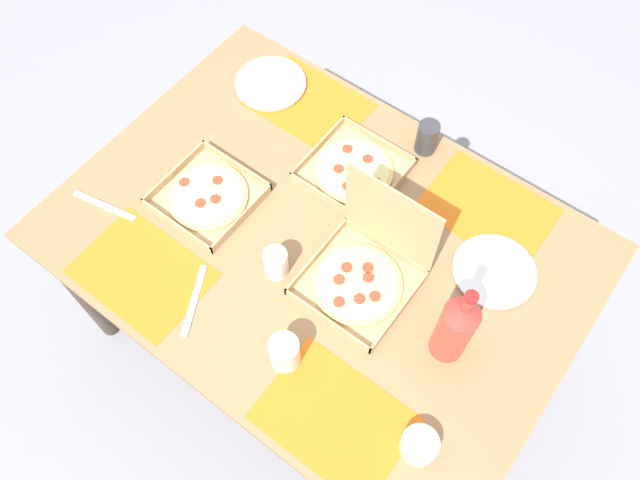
# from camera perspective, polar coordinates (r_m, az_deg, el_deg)

# --- Properties ---
(ground_plane) EXTENTS (6.00, 6.00, 0.00)m
(ground_plane) POSITION_cam_1_polar(r_m,az_deg,el_deg) (2.47, 0.00, -8.54)
(ground_plane) COLOR gray
(dining_table) EXTENTS (1.46, 1.05, 0.76)m
(dining_table) POSITION_cam_1_polar(r_m,az_deg,el_deg) (1.87, 0.00, -1.55)
(dining_table) COLOR #3F3328
(dining_table) RESTS_ON ground_plane
(placemat_near_left) EXTENTS (0.36, 0.26, 0.00)m
(placemat_near_left) POSITION_cam_1_polar(r_m,az_deg,el_deg) (1.80, -15.80, -2.88)
(placemat_near_left) COLOR orange
(placemat_near_left) RESTS_ON dining_table
(placemat_near_right) EXTENTS (0.36, 0.26, 0.00)m
(placemat_near_right) POSITION_cam_1_polar(r_m,az_deg,el_deg) (1.60, 1.33, -15.84)
(placemat_near_right) COLOR orange
(placemat_near_right) RESTS_ON dining_table
(placemat_far_left) EXTENTS (0.36, 0.26, 0.00)m
(placemat_far_left) POSITION_cam_1_polar(r_m,az_deg,el_deg) (2.07, -1.02, 12.22)
(placemat_far_left) COLOR orange
(placemat_far_left) RESTS_ON dining_table
(placemat_far_right) EXTENTS (0.36, 0.26, 0.00)m
(placemat_far_right) POSITION_cam_1_polar(r_m,az_deg,el_deg) (1.90, 14.98, 2.76)
(placemat_far_right) COLOR orange
(placemat_far_right) RESTS_ON dining_table
(pizza_box_center) EXTENTS (0.27, 0.27, 0.04)m
(pizza_box_center) POSITION_cam_1_polar(r_m,az_deg,el_deg) (1.87, -10.12, 3.90)
(pizza_box_center) COLOR tan
(pizza_box_center) RESTS_ON dining_table
(pizza_box_edge_far) EXTENTS (0.27, 0.27, 0.04)m
(pizza_box_edge_far) POSITION_cam_1_polar(r_m,az_deg,el_deg) (1.89, 3.04, 6.30)
(pizza_box_edge_far) COLOR tan
(pizza_box_edge_far) RESTS_ON dining_table
(pizza_box_corner_left) EXTENTS (0.28, 0.28, 0.32)m
(pizza_box_corner_left) POSITION_cam_1_polar(r_m,az_deg,el_deg) (1.69, 4.04, -2.73)
(pizza_box_corner_left) COLOR tan
(pizza_box_corner_left) RESTS_ON dining_table
(plate_far_left) EXTENTS (0.23, 0.23, 0.02)m
(plate_far_left) POSITION_cam_1_polar(r_m,az_deg,el_deg) (2.12, -4.50, 13.91)
(plate_far_left) COLOR white
(plate_far_left) RESTS_ON dining_table
(plate_middle) EXTENTS (0.23, 0.23, 0.02)m
(plate_middle) POSITION_cam_1_polar(r_m,az_deg,el_deg) (1.79, 15.49, -2.77)
(plate_middle) COLOR white
(plate_middle) RESTS_ON dining_table
(soda_bottle) EXTENTS (0.09, 0.09, 0.32)m
(soda_bottle) POSITION_cam_1_polar(r_m,az_deg,el_deg) (1.56, 12.15, -7.79)
(soda_bottle) COLOR #B2382D
(soda_bottle) RESTS_ON dining_table
(cup_red) EXTENTS (0.08, 0.08, 0.11)m
(cup_red) POSITION_cam_1_polar(r_m,az_deg,el_deg) (1.59, -3.23, -10.13)
(cup_red) COLOR silver
(cup_red) RESTS_ON dining_table
(cup_spare) EXTENTS (0.07, 0.07, 0.09)m
(cup_spare) POSITION_cam_1_polar(r_m,az_deg,el_deg) (1.70, -4.01, -2.06)
(cup_spare) COLOR silver
(cup_spare) RESTS_ON dining_table
(cup_dark) EXTENTS (0.06, 0.06, 0.11)m
(cup_dark) POSITION_cam_1_polar(r_m,az_deg,el_deg) (1.94, 9.67, 9.14)
(cup_dark) COLOR #333338
(cup_dark) RESTS_ON dining_table
(condiment_bowl) EXTENTS (0.09, 0.09, 0.05)m
(condiment_bowl) POSITION_cam_1_polar(r_m,az_deg,el_deg) (1.58, 9.00, -17.86)
(condiment_bowl) COLOR white
(condiment_bowl) RESTS_ON dining_table
(knife_by_far_right) EXTENTS (0.11, 0.19, 0.00)m
(knife_by_far_right) POSITION_cam_1_polar(r_m,az_deg,el_deg) (1.73, -11.32, -5.36)
(knife_by_far_right) COLOR #B7B7BC
(knife_by_far_right) RESTS_ON dining_table
(knife_by_far_left) EXTENTS (0.21, 0.06, 0.00)m
(knife_by_far_left) POSITION_cam_1_polar(r_m,az_deg,el_deg) (1.94, -18.93, 2.95)
(knife_by_far_left) COLOR #B7B7BC
(knife_by_far_left) RESTS_ON dining_table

